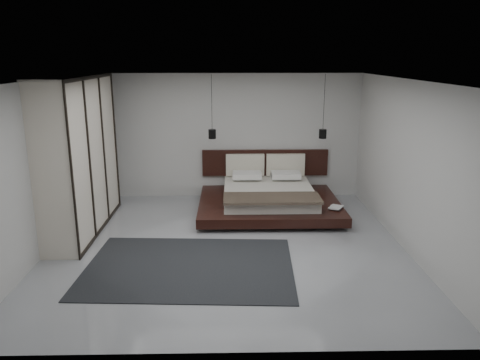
{
  "coord_description": "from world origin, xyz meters",
  "views": [
    {
      "loc": [
        0.05,
        -7.49,
        3.17
      ],
      "look_at": [
        0.25,
        1.2,
        0.85
      ],
      "focal_mm": 35.0,
      "sensor_mm": 36.0,
      "label": 1
    }
  ],
  "objects_px": {
    "pendant_left": "(212,134)",
    "wardrobe": "(79,155)",
    "lattice_screen": "(90,146)",
    "bed": "(268,197)",
    "pendant_right": "(323,134)",
    "rug": "(190,267)"
  },
  "relations": [
    {
      "from": "pendant_right",
      "to": "rug",
      "type": "bearing_deg",
      "value": -129.4
    },
    {
      "from": "pendant_right",
      "to": "wardrobe",
      "type": "height_order",
      "value": "wardrobe"
    },
    {
      "from": "bed",
      "to": "wardrobe",
      "type": "distance_m",
      "value": 3.86
    },
    {
      "from": "lattice_screen",
      "to": "rug",
      "type": "bearing_deg",
      "value": -54.15
    },
    {
      "from": "wardrobe",
      "to": "lattice_screen",
      "type": "bearing_deg",
      "value": 99.21
    },
    {
      "from": "bed",
      "to": "pendant_left",
      "type": "distance_m",
      "value": 1.79
    },
    {
      "from": "lattice_screen",
      "to": "wardrobe",
      "type": "bearing_deg",
      "value": -80.79
    },
    {
      "from": "bed",
      "to": "pendant_right",
      "type": "relative_size",
      "value": 2.14
    },
    {
      "from": "wardrobe",
      "to": "rug",
      "type": "xyz_separation_m",
      "value": [
        2.12,
        -1.73,
        -1.41
      ]
    },
    {
      "from": "bed",
      "to": "rug",
      "type": "height_order",
      "value": "bed"
    },
    {
      "from": "rug",
      "to": "pendant_left",
      "type": "bearing_deg",
      "value": 85.3
    },
    {
      "from": "bed",
      "to": "pendant_right",
      "type": "bearing_deg",
      "value": 21.37
    },
    {
      "from": "bed",
      "to": "pendant_right",
      "type": "xyz_separation_m",
      "value": [
        1.18,
        0.46,
        1.27
      ]
    },
    {
      "from": "lattice_screen",
      "to": "pendant_left",
      "type": "xyz_separation_m",
      "value": [
        2.63,
        -0.08,
        0.26
      ]
    },
    {
      "from": "rug",
      "to": "wardrobe",
      "type": "bearing_deg",
      "value": 140.8
    },
    {
      "from": "lattice_screen",
      "to": "rug",
      "type": "xyz_separation_m",
      "value": [
        2.37,
        -3.28,
        -1.29
      ]
    },
    {
      "from": "pendant_left",
      "to": "wardrobe",
      "type": "xyz_separation_m",
      "value": [
        -2.38,
        -1.47,
        -0.15
      ]
    },
    {
      "from": "pendant_left",
      "to": "wardrobe",
      "type": "relative_size",
      "value": 0.47
    },
    {
      "from": "bed",
      "to": "rug",
      "type": "distance_m",
      "value": 3.1
    },
    {
      "from": "lattice_screen",
      "to": "rug",
      "type": "distance_m",
      "value": 4.25
    },
    {
      "from": "lattice_screen",
      "to": "pendant_right",
      "type": "xyz_separation_m",
      "value": [
        4.99,
        -0.08,
        0.26
      ]
    },
    {
      "from": "pendant_right",
      "to": "wardrobe",
      "type": "distance_m",
      "value": 4.96
    }
  ]
}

